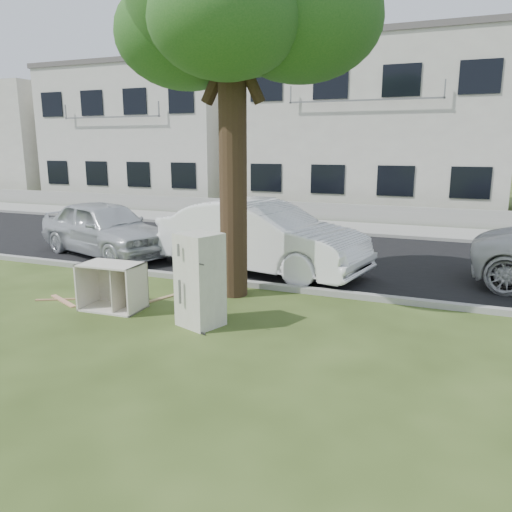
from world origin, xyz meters
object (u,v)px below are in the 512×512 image
at_px(car_center, 260,237).
at_px(car_left, 105,228).
at_px(fridge, 200,280).
at_px(cabinet, 112,286).

distance_m(car_center, car_left, 4.66).
bearing_deg(fridge, car_left, 162.46).
height_order(fridge, cabinet, fridge).
bearing_deg(car_left, car_center, -73.34).
distance_m(fridge, car_center, 3.83).
distance_m(fridge, car_left, 6.43).
xyz_separation_m(car_center, car_left, (-4.66, 0.15, -0.10)).
bearing_deg(fridge, cabinet, -163.84).
bearing_deg(fridge, car_center, 116.54).
relative_size(car_center, car_left, 1.17).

